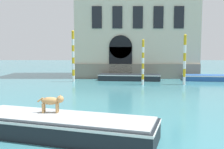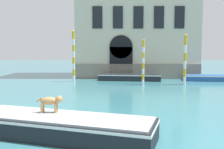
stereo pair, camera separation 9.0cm
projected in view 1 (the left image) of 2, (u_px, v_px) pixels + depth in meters
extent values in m
cube|color=gray|center=(137.00, 71.00, 24.32)|extent=(11.69, 0.16, 1.37)
cube|color=black|center=(121.00, 63.00, 24.24)|extent=(2.13, 0.14, 2.95)
cylinder|color=black|center=(121.00, 47.00, 24.09)|extent=(2.13, 0.14, 2.13)
cube|color=black|center=(97.00, 17.00, 23.86)|extent=(0.90, 0.10, 2.00)
cube|color=black|center=(117.00, 17.00, 23.84)|extent=(0.90, 0.10, 2.00)
cube|color=black|center=(138.00, 17.00, 23.83)|extent=(0.90, 0.10, 2.00)
cube|color=black|center=(158.00, 17.00, 23.82)|extent=(0.90, 0.10, 2.00)
cube|color=black|center=(179.00, 17.00, 23.81)|extent=(0.90, 0.10, 2.00)
cube|color=black|center=(62.00, 127.00, 8.36)|extent=(6.27, 3.37, 0.63)
cube|color=white|center=(62.00, 120.00, 8.34)|extent=(6.31, 3.41, 0.08)
cube|color=#9EA3A8|center=(62.00, 117.00, 8.33)|extent=(6.06, 3.19, 0.06)
cylinder|color=tan|center=(58.00, 107.00, 8.83)|extent=(0.08, 0.08, 0.32)
cylinder|color=tan|center=(57.00, 108.00, 8.65)|extent=(0.08, 0.08, 0.32)
cylinder|color=tan|center=(44.00, 107.00, 8.83)|extent=(0.08, 0.08, 0.32)
cylinder|color=tan|center=(43.00, 108.00, 8.65)|extent=(0.08, 0.08, 0.32)
ellipsoid|color=tan|center=(50.00, 101.00, 8.71)|extent=(0.60, 0.26, 0.26)
ellipsoid|color=#AD7042|center=(48.00, 99.00, 8.71)|extent=(0.27, 0.18, 0.09)
sphere|color=tan|center=(60.00, 99.00, 8.71)|extent=(0.24, 0.24, 0.24)
cone|color=#AD7042|center=(61.00, 96.00, 8.76)|extent=(0.07, 0.07, 0.10)
cone|color=#AD7042|center=(60.00, 97.00, 8.63)|extent=(0.07, 0.07, 0.10)
cylinder|color=tan|center=(40.00, 100.00, 8.71)|extent=(0.21, 0.06, 0.17)
cube|color=black|center=(129.00, 77.00, 23.06)|extent=(5.46, 1.93, 0.55)
cube|color=white|center=(129.00, 75.00, 23.04)|extent=(5.50, 1.97, 0.08)
cube|color=#9EA3A8|center=(129.00, 78.00, 23.06)|extent=(3.04, 1.34, 0.49)
cube|color=#234C8C|center=(218.00, 78.00, 22.85)|extent=(6.03, 2.19, 0.49)
cube|color=white|center=(218.00, 76.00, 22.83)|extent=(6.06, 2.22, 0.08)
cube|color=#9EA3A8|center=(218.00, 78.00, 22.86)|extent=(3.35, 1.50, 0.45)
cylinder|color=white|center=(143.00, 82.00, 20.36)|extent=(0.19, 0.19, 0.42)
cylinder|color=gold|center=(143.00, 77.00, 20.32)|extent=(0.19, 0.19, 0.42)
cylinder|color=white|center=(143.00, 71.00, 20.27)|extent=(0.19, 0.19, 0.42)
cylinder|color=gold|center=(143.00, 66.00, 20.23)|extent=(0.19, 0.19, 0.42)
cylinder|color=white|center=(143.00, 61.00, 20.19)|extent=(0.19, 0.19, 0.42)
cylinder|color=gold|center=(143.00, 55.00, 20.15)|extent=(0.19, 0.19, 0.42)
cylinder|color=white|center=(143.00, 50.00, 20.11)|extent=(0.19, 0.19, 0.42)
cylinder|color=gold|center=(143.00, 44.00, 20.06)|extent=(0.19, 0.19, 0.42)
sphere|color=gold|center=(143.00, 41.00, 20.04)|extent=(0.20, 0.20, 0.20)
cylinder|color=white|center=(74.00, 79.00, 22.21)|extent=(0.22, 0.22, 0.51)
cylinder|color=gold|center=(73.00, 73.00, 22.16)|extent=(0.22, 0.22, 0.51)
cylinder|color=white|center=(73.00, 67.00, 22.11)|extent=(0.22, 0.22, 0.51)
cylinder|color=gold|center=(73.00, 61.00, 22.05)|extent=(0.22, 0.22, 0.51)
cylinder|color=white|center=(73.00, 54.00, 22.00)|extent=(0.22, 0.22, 0.51)
cylinder|color=gold|center=(73.00, 48.00, 21.95)|extent=(0.22, 0.22, 0.51)
cylinder|color=white|center=(73.00, 42.00, 21.90)|extent=(0.22, 0.22, 0.51)
cylinder|color=gold|center=(73.00, 36.00, 21.85)|extent=(0.22, 0.22, 0.51)
sphere|color=gold|center=(73.00, 32.00, 21.81)|extent=(0.23, 0.23, 0.23)
cylinder|color=white|center=(184.00, 81.00, 20.42)|extent=(0.21, 0.21, 0.62)
cylinder|color=gold|center=(184.00, 73.00, 20.36)|extent=(0.21, 0.21, 0.62)
cylinder|color=white|center=(184.00, 65.00, 20.30)|extent=(0.21, 0.21, 0.62)
cylinder|color=gold|center=(185.00, 57.00, 20.24)|extent=(0.21, 0.21, 0.62)
cylinder|color=white|center=(185.00, 49.00, 20.18)|extent=(0.21, 0.21, 0.62)
cylinder|color=gold|center=(185.00, 41.00, 20.11)|extent=(0.21, 0.21, 0.62)
sphere|color=gold|center=(185.00, 36.00, 20.07)|extent=(0.22, 0.22, 0.22)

